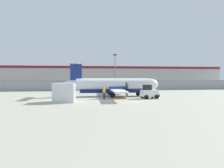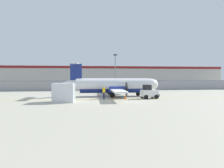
{
  "view_description": "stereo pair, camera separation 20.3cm",
  "coord_description": "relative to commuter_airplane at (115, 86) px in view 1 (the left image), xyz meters",
  "views": [
    {
      "loc": [
        -4.42,
        -24.04,
        3.0
      ],
      "look_at": [
        -0.17,
        6.73,
        1.8
      ],
      "focal_mm": 32.0,
      "sensor_mm": 36.0,
      "label": 1
    },
    {
      "loc": [
        -4.22,
        -24.07,
        3.0
      ],
      "look_at": [
        -0.17,
        6.73,
        1.8
      ],
      "focal_mm": 32.0,
      "sensor_mm": 36.0,
      "label": 2
    }
  ],
  "objects": [
    {
      "name": "parked_car_0",
      "position": [
        -12.89,
        22.57,
        -0.71
      ],
      "size": [
        4.34,
        2.3,
        1.58
      ],
      "rotation": [
        0.0,
        0.0,
        3.05
      ],
      "color": "#B28C19",
      "rests_on": "parking_lot_strip"
    },
    {
      "name": "apron_light_pole",
      "position": [
        1.37,
        8.49,
        2.7
      ],
      "size": [
        0.7,
        0.3,
        7.27
      ],
      "color": "slate",
      "rests_on": "ground"
    },
    {
      "name": "background_building",
      "position": [
        -0.09,
        42.27,
        1.66
      ],
      "size": [
        91.0,
        8.1,
        6.5
      ],
      "color": "beige",
      "rests_on": "ground"
    },
    {
      "name": "parked_car_4",
      "position": [
        14.47,
        23.12,
        -0.71
      ],
      "size": [
        4.28,
        2.17,
        1.58
      ],
      "rotation": [
        0.0,
        0.0,
        -0.05
      ],
      "color": "black",
      "rests_on": "parking_lot_strip"
    },
    {
      "name": "perimeter_fence",
      "position": [
        -0.09,
        12.28,
        -0.49
      ],
      "size": [
        98.0,
        0.1,
        2.1
      ],
      "color": "gray",
      "rests_on": "ground"
    },
    {
      "name": "traffic_cone_near_right",
      "position": [
        0.86,
        -4.11,
        -1.29
      ],
      "size": [
        0.36,
        0.36,
        0.64
      ],
      "color": "orange",
      "rests_on": "ground"
    },
    {
      "name": "baggage_tug",
      "position": [
        4.11,
        -3.97,
        -0.75
      ],
      "size": [
        2.46,
        1.65,
        1.88
      ],
      "rotation": [
        0.0,
        0.0,
        0.14
      ],
      "color": "silver",
      "rests_on": "ground"
    },
    {
      "name": "commuter_airplane",
      "position": [
        0.0,
        0.0,
        0.0
      ],
      "size": [
        14.36,
        16.04,
        4.92
      ],
      "rotation": [
        0.0,
        0.0,
        -0.03
      ],
      "color": "white",
      "rests_on": "ground"
    },
    {
      "name": "parked_car_1",
      "position": [
        -6.66,
        20.51,
        -0.71
      ],
      "size": [
        4.31,
        2.24,
        1.58
      ],
      "rotation": [
        0.0,
        0.0,
        3.21
      ],
      "color": "black",
      "rests_on": "parking_lot_strip"
    },
    {
      "name": "parked_car_2",
      "position": [
        -0.35,
        19.37,
        -0.71
      ],
      "size": [
        4.26,
        2.12,
        1.58
      ],
      "rotation": [
        0.0,
        0.0,
        3.18
      ],
      "color": "gray",
      "rests_on": "parking_lot_strip"
    },
    {
      "name": "traffic_cone_near_left",
      "position": [
        -0.27,
        -1.88,
        -1.29
      ],
      "size": [
        0.36,
        0.36,
        0.64
      ],
      "color": "orange",
      "rests_on": "ground"
    },
    {
      "name": "ground_plane",
      "position": [
        -0.09,
        -3.72,
        -1.6
      ],
      "size": [
        140.0,
        140.0,
        0.01
      ],
      "color": "#B2AD99"
    },
    {
      "name": "ground_crew_worker",
      "position": [
        -1.96,
        -3.64,
        -0.65
      ],
      "size": [
        0.43,
        0.54,
        1.7
      ],
      "rotation": [
        0.0,
        0.0,
        3.46
      ],
      "color": "#191E4C",
      "rests_on": "ground"
    },
    {
      "name": "cargo_container",
      "position": [
        -6.85,
        -6.03,
        -0.5
      ],
      "size": [
        2.53,
        2.16,
        2.2
      ],
      "rotation": [
        0.0,
        0.0,
        -0.07
      ],
      "color": "silver",
      "rests_on": "ground"
    },
    {
      "name": "parking_lot_strip",
      "position": [
        -0.09,
        23.78,
        -1.54
      ],
      "size": [
        98.0,
        17.0,
        0.12
      ],
      "color": "#38383A",
      "rests_on": "ground"
    },
    {
      "name": "parked_car_3",
      "position": [
        6.01,
        24.2,
        -0.71
      ],
      "size": [
        4.21,
        2.01,
        1.58
      ],
      "rotation": [
        0.0,
        0.0,
        3.15
      ],
      "color": "gray",
      "rests_on": "parking_lot_strip"
    }
  ]
}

